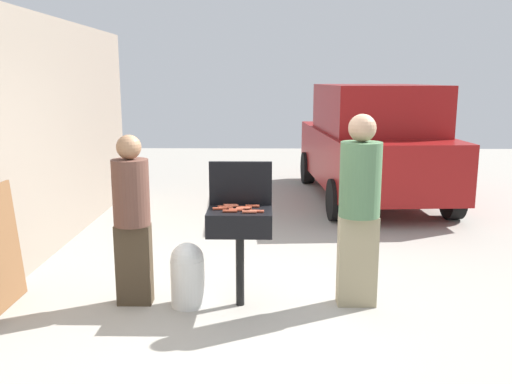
# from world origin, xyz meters

# --- Properties ---
(ground_plane) EXTENTS (24.00, 24.00, 0.00)m
(ground_plane) POSITION_xyz_m (0.00, 0.00, 0.00)
(ground_plane) COLOR #9E998E
(house_wall_side) EXTENTS (0.24, 8.00, 2.87)m
(house_wall_side) POSITION_xyz_m (-2.64, 1.00, 1.44)
(house_wall_side) COLOR gray
(house_wall_side) RESTS_ON ground
(bbq_grill) EXTENTS (0.60, 0.44, 0.93)m
(bbq_grill) POSITION_xyz_m (-0.15, -0.05, 0.79)
(bbq_grill) COLOR black
(bbq_grill) RESTS_ON ground
(grill_lid_open) EXTENTS (0.60, 0.05, 0.42)m
(grill_lid_open) POSITION_xyz_m (-0.15, 0.17, 1.14)
(grill_lid_open) COLOR black
(grill_lid_open) RESTS_ON bbq_grill
(hot_dog_0) EXTENTS (0.13, 0.03, 0.03)m
(hot_dog_0) POSITION_xyz_m (-0.18, -0.10, 0.94)
(hot_dog_0) COLOR #B74C33
(hot_dog_0) RESTS_ON bbq_grill
(hot_dog_1) EXTENTS (0.13, 0.04, 0.03)m
(hot_dog_1) POSITION_xyz_m (-0.10, -0.01, 0.94)
(hot_dog_1) COLOR #AD4228
(hot_dog_1) RESTS_ON bbq_grill
(hot_dog_2) EXTENTS (0.13, 0.04, 0.03)m
(hot_dog_2) POSITION_xyz_m (-0.29, 0.01, 0.94)
(hot_dog_2) COLOR #AD4228
(hot_dog_2) RESTS_ON bbq_grill
(hot_dog_3) EXTENTS (0.13, 0.04, 0.03)m
(hot_dog_3) POSITION_xyz_m (0.01, -0.15, 0.94)
(hot_dog_3) COLOR #B74C33
(hot_dog_3) RESTS_ON bbq_grill
(hot_dog_4) EXTENTS (0.13, 0.03, 0.03)m
(hot_dog_4) POSITION_xyz_m (-0.03, 0.06, 0.94)
(hot_dog_4) COLOR #AD4228
(hot_dog_4) RESTS_ON bbq_grill
(hot_dog_5) EXTENTS (0.13, 0.03, 0.03)m
(hot_dog_5) POSITION_xyz_m (-0.23, -0.15, 0.94)
(hot_dog_5) COLOR #AD4228
(hot_dog_5) RESTS_ON bbq_grill
(hot_dog_6) EXTENTS (0.13, 0.03, 0.03)m
(hot_dog_6) POSITION_xyz_m (-0.23, 0.06, 0.94)
(hot_dog_6) COLOR #C6593D
(hot_dog_6) RESTS_ON bbq_grill
(hot_dog_7) EXTENTS (0.13, 0.04, 0.03)m
(hot_dog_7) POSITION_xyz_m (-0.12, -0.05, 0.94)
(hot_dog_7) COLOR #C6593D
(hot_dog_7) RESTS_ON bbq_grill
(hot_dog_8) EXTENTS (0.13, 0.04, 0.03)m
(hot_dog_8) POSITION_xyz_m (-0.33, -0.05, 0.94)
(hot_dog_8) COLOR #AD4228
(hot_dog_8) RESTS_ON bbq_grill
(hot_dog_9) EXTENTS (0.13, 0.03, 0.03)m
(hot_dog_9) POSITION_xyz_m (-0.06, -0.18, 0.94)
(hot_dog_9) COLOR #C6593D
(hot_dog_9) RESTS_ON bbq_grill
(hot_dog_10) EXTENTS (0.13, 0.03, 0.03)m
(hot_dog_10) POSITION_xyz_m (-0.28, -0.02, 0.94)
(hot_dog_10) COLOR #B74C33
(hot_dog_10) RESTS_ON bbq_grill
(hot_dog_11) EXTENTS (0.13, 0.03, 0.03)m
(hot_dog_11) POSITION_xyz_m (-0.24, 0.09, 0.94)
(hot_dog_11) COLOR #B74C33
(hot_dog_11) RESTS_ON bbq_grill
(propane_tank) EXTENTS (0.32, 0.32, 0.62)m
(propane_tank) POSITION_xyz_m (-0.64, -0.08, 0.32)
(propane_tank) COLOR silver
(propane_tank) RESTS_ON ground
(person_left) EXTENTS (0.34, 0.34, 1.63)m
(person_left) POSITION_xyz_m (-1.16, -0.03, 0.88)
(person_left) COLOR #3F3323
(person_left) RESTS_ON ground
(person_right) EXTENTS (0.38, 0.38, 1.81)m
(person_right) POSITION_xyz_m (0.96, -0.01, 0.98)
(person_right) COLOR gray
(person_right) RESTS_ON ground
(parked_minivan) EXTENTS (2.27, 4.52, 2.02)m
(parked_minivan) POSITION_xyz_m (1.97, 4.72, 1.03)
(parked_minivan) COLOR maroon
(parked_minivan) RESTS_ON ground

